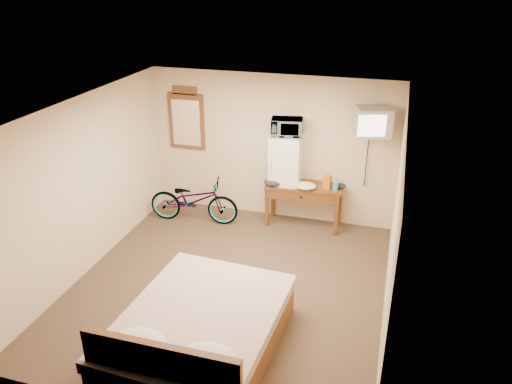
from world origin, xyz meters
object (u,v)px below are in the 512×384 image
Objects in this scene: mini_fridge at (286,159)px; bed at (198,334)px; wall_mirror at (186,119)px; bicycle at (194,200)px; microwave at (287,127)px; crt_television at (373,122)px; desk at (303,193)px; blue_cup at (336,186)px.

mini_fridge is 3.54m from bed.
wall_mirror reaches higher than bed.
microwave is at bearing -80.49° from bicycle.
crt_television is at bearing -11.97° from microwave.
bicycle is (-1.51, -0.41, -1.31)m from microwave.
bicycle is (0.33, -0.62, -1.22)m from wall_mirror.
microwave is at bearing 169.39° from desk.
wall_mirror reaches higher than mini_fridge.
mini_fridge reaches higher than blue_cup.
wall_mirror is 0.49× the size of bed.
wall_mirror is at bearing 114.35° from bed.
bed is at bearing -114.23° from crt_television.
mini_fridge is 1.91m from wall_mirror.
mini_fridge is 5.50× the size of blue_cup.
bicycle is (-1.51, -0.41, -0.76)m from mini_fridge.
bed is (-0.19, -3.43, -0.87)m from mini_fridge.
mini_fridge is at bearing 173.01° from blue_cup.
desk is at bearing 175.27° from blue_cup.
crt_television reaches higher than blue_cup.
wall_mirror reaches higher than microwave.
crt_television is at bearing 7.35° from blue_cup.
crt_television is at bearing 1.07° from desk.
bed is (-0.51, -3.37, -0.33)m from desk.
desk is 8.69× the size of blue_cup.
bed reaches higher than bicycle.
desk is 3.43m from bed.
desk is 1.65m from crt_television.
mini_fridge reaches higher than desk.
bed is at bearing -162.18° from bicycle.
crt_television is at bearing -1.80° from mini_fridge.
desk is 2.40m from wall_mirror.
mini_fridge is 1.73m from bicycle.
crt_television is at bearing -4.54° from wall_mirror.
bicycle is at bearing 113.58° from bed.
microwave is 0.45× the size of wall_mirror.
blue_cup reaches higher than desk.
wall_mirror is (-1.84, 0.21, 0.47)m from mini_fridge.
desk is 1.14m from microwave.
desk is 0.84× the size of bicycle.
mini_fridge is 1.27× the size of crt_television.
bicycle is 0.68× the size of bed.
bed is at bearing -65.65° from wall_mirror.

